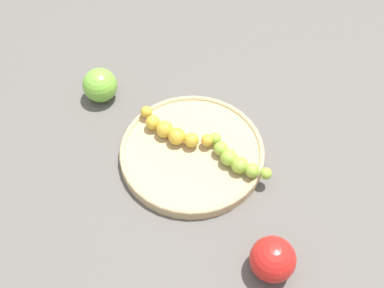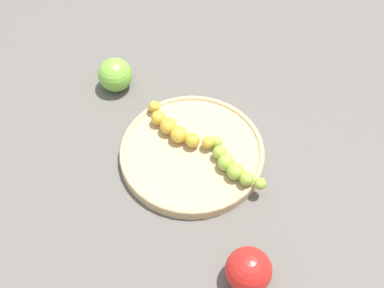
{
  "view_description": "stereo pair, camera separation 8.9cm",
  "coord_description": "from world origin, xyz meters",
  "px_view_note": "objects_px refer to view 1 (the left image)",
  "views": [
    {
      "loc": [
        0.31,
        -0.43,
        0.75
      ],
      "look_at": [
        0.0,
        0.0,
        0.04
      ],
      "focal_mm": 47.09,
      "sensor_mm": 36.0,
      "label": 1
    },
    {
      "loc": [
        0.38,
        -0.37,
        0.75
      ],
      "look_at": [
        0.0,
        0.0,
        0.04
      ],
      "focal_mm": 47.09,
      "sensor_mm": 36.0,
      "label": 2
    }
  ],
  "objects_px": {
    "fruit_bowl": "(192,152)",
    "apple_red": "(273,259)",
    "banana_green": "(236,160)",
    "banana_spotted": "(172,131)",
    "apple_green": "(100,85)"
  },
  "relations": [
    {
      "from": "fruit_bowl",
      "to": "banana_green",
      "type": "distance_m",
      "value": 0.09
    },
    {
      "from": "fruit_bowl",
      "to": "banana_green",
      "type": "height_order",
      "value": "banana_green"
    },
    {
      "from": "fruit_bowl",
      "to": "apple_green",
      "type": "bearing_deg",
      "value": 176.5
    },
    {
      "from": "apple_green",
      "to": "banana_green",
      "type": "bearing_deg",
      "value": 0.94
    },
    {
      "from": "banana_spotted",
      "to": "banana_green",
      "type": "distance_m",
      "value": 0.13
    },
    {
      "from": "fruit_bowl",
      "to": "apple_red",
      "type": "height_order",
      "value": "apple_red"
    },
    {
      "from": "fruit_bowl",
      "to": "banana_spotted",
      "type": "distance_m",
      "value": 0.05
    },
    {
      "from": "fruit_bowl",
      "to": "apple_red",
      "type": "distance_m",
      "value": 0.25
    },
    {
      "from": "apple_green",
      "to": "banana_spotted",
      "type": "bearing_deg",
      "value": -3.22
    },
    {
      "from": "fruit_bowl",
      "to": "apple_green",
      "type": "xyz_separation_m",
      "value": [
        -0.23,
        0.01,
        0.02
      ]
    },
    {
      "from": "fruit_bowl",
      "to": "banana_spotted",
      "type": "height_order",
      "value": "banana_spotted"
    },
    {
      "from": "fruit_bowl",
      "to": "apple_red",
      "type": "bearing_deg",
      "value": -24.87
    },
    {
      "from": "fruit_bowl",
      "to": "banana_spotted",
      "type": "xyz_separation_m",
      "value": [
        -0.05,
        0.0,
        0.02
      ]
    },
    {
      "from": "fruit_bowl",
      "to": "banana_spotted",
      "type": "bearing_deg",
      "value": 175.44
    },
    {
      "from": "banana_spotted",
      "to": "apple_red",
      "type": "height_order",
      "value": "apple_red"
    }
  ]
}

